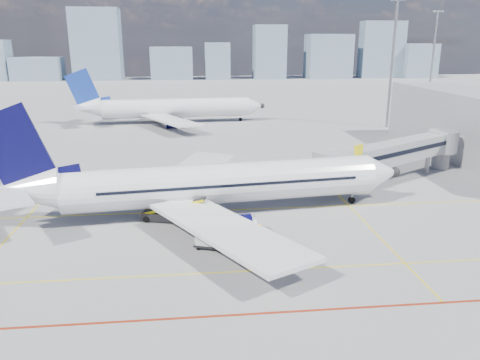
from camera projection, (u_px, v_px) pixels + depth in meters
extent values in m
plane|color=gray|center=(227.00, 241.00, 42.24)|extent=(420.00, 420.00, 0.00)
cube|color=#D5C20B|center=(222.00, 210.00, 49.87)|extent=(60.00, 0.18, 0.01)
cube|color=#D5C20B|center=(234.00, 272.00, 36.52)|extent=(80.00, 0.15, 0.01)
cube|color=#D5C20B|center=(369.00, 226.00, 45.56)|extent=(0.15, 28.00, 0.01)
cube|color=#D5C20B|center=(27.00, 217.00, 47.86)|extent=(0.15, 30.00, 0.01)
cube|color=maroon|center=(242.00, 315.00, 30.80)|extent=(90.00, 0.25, 0.01)
cube|color=#9A9CA2|center=(393.00, 152.00, 58.77)|extent=(20.84, 13.93, 2.60)
cube|color=black|center=(393.00, 151.00, 58.71)|extent=(20.52, 13.82, 0.55)
cube|color=#9A9CA2|center=(333.00, 166.00, 52.42)|extent=(4.49, 4.56, 3.00)
cube|color=black|center=(360.00, 189.00, 56.06)|extent=(2.20, 1.00, 0.70)
cylinder|color=gray|center=(361.00, 178.00, 55.67)|extent=(0.56, 0.56, 2.70)
cylinder|color=gray|center=(428.00, 159.00, 63.67)|extent=(0.60, 0.60, 3.90)
cylinder|color=#9A9CA2|center=(443.00, 141.00, 65.32)|extent=(4.00, 4.00, 3.00)
cylinder|color=gray|center=(441.00, 155.00, 65.88)|extent=(2.40, 2.40, 3.90)
cube|color=#D5C20B|center=(358.00, 150.00, 52.00)|extent=(1.26, 0.82, 1.20)
cube|color=black|center=(450.00, 128.00, 69.15)|extent=(0.25, 40.00, 4.50)
cylinder|color=gray|center=(392.00, 66.00, 94.94)|extent=(0.56, 0.56, 25.00)
cylinder|color=gray|center=(433.00, 59.00, 131.03)|extent=(0.56, 0.56, 25.00)
cube|color=gray|center=(438.00, 11.00, 127.41)|extent=(3.20, 0.40, 0.50)
cube|color=#AEAFB5|center=(434.00, 11.00, 127.05)|extent=(0.60, 0.15, 0.35)
cube|color=#AEAFB5|center=(439.00, 11.00, 127.17)|extent=(0.60, 0.15, 0.35)
cube|color=#AEAFB5|center=(443.00, 11.00, 127.29)|extent=(0.60, 0.15, 0.35)
cube|color=slate|center=(38.00, 69.00, 214.64)|extent=(21.65, 13.32, 10.45)
cube|color=slate|center=(97.00, 44.00, 214.33)|extent=(21.62, 12.44, 31.96)
cube|color=slate|center=(172.00, 63.00, 220.15)|extent=(19.38, 11.25, 14.95)
cube|color=slate|center=(217.00, 61.00, 222.02)|extent=(11.50, 13.44, 16.88)
cube|color=slate|center=(269.00, 52.00, 223.41)|extent=(14.85, 11.41, 24.86)
cube|color=slate|center=(328.00, 56.00, 226.90)|extent=(20.88, 14.49, 20.68)
cube|color=slate|center=(382.00, 50.00, 228.71)|extent=(20.94, 8.37, 26.83)
cube|color=slate|center=(416.00, 61.00, 232.05)|extent=(16.11, 15.20, 16.33)
cylinder|color=silver|center=(224.00, 183.00, 48.12)|extent=(32.19, 7.71, 4.15)
cone|color=silver|center=(383.00, 173.00, 51.82)|extent=(4.27, 4.55, 4.15)
sphere|color=black|center=(395.00, 172.00, 52.13)|extent=(1.29, 1.29, 1.17)
cone|color=silver|center=(22.00, 190.00, 43.95)|extent=(7.23, 4.89, 4.15)
cube|color=black|center=(372.00, 168.00, 51.37)|extent=(1.77, 1.77, 0.48)
cube|color=silver|center=(197.00, 171.00, 57.08)|extent=(10.58, 18.42, 0.61)
cube|color=silver|center=(227.00, 230.00, 39.15)|extent=(13.68, 17.95, 0.61)
cylinder|color=#080734|center=(210.00, 189.00, 54.49)|extent=(4.08, 2.86, 2.45)
cylinder|color=#080734|center=(231.00, 228.00, 42.93)|extent=(4.08, 2.86, 2.45)
cylinder|color=#AEAFB5|center=(227.00, 187.00, 54.91)|extent=(0.65, 2.54, 2.51)
cylinder|color=#AEAFB5|center=(253.00, 226.00, 43.35)|extent=(0.65, 2.54, 2.51)
cube|color=#080734|center=(17.00, 152.00, 42.90)|extent=(7.29, 1.16, 9.08)
cube|color=#080734|center=(49.00, 177.00, 44.16)|extent=(6.00, 0.99, 2.29)
cube|color=silver|center=(24.00, 177.00, 46.94)|extent=(4.67, 6.60, 0.23)
cube|color=silver|center=(8.00, 198.00, 40.56)|extent=(5.65, 6.76, 0.23)
cylinder|color=gray|center=(352.00, 196.00, 51.78)|extent=(0.31, 0.31, 1.80)
cylinder|color=black|center=(352.00, 200.00, 51.92)|extent=(0.79, 0.36, 0.76)
cylinder|color=gray|center=(210.00, 198.00, 51.20)|extent=(0.35, 0.35, 1.60)
cylinder|color=black|center=(210.00, 201.00, 51.29)|extent=(1.07, 0.76, 1.00)
cylinder|color=gray|center=(219.00, 216.00, 46.02)|extent=(0.35, 0.35, 1.60)
cylinder|color=black|center=(219.00, 219.00, 46.11)|extent=(1.07, 0.76, 1.00)
cube|color=black|center=(226.00, 174.00, 50.06)|extent=(26.03, 3.04, 0.28)
cube|color=black|center=(233.00, 185.00, 46.21)|extent=(26.03, 3.04, 0.28)
cylinder|color=silver|center=(176.00, 108.00, 102.64)|extent=(31.99, 6.34, 4.13)
cone|color=silver|center=(256.00, 106.00, 105.61)|extent=(4.09, 4.39, 4.13)
sphere|color=black|center=(262.00, 106.00, 105.86)|extent=(1.24, 1.24, 1.17)
cone|color=silver|center=(85.00, 107.00, 99.26)|extent=(7.05, 4.59, 4.13)
cube|color=black|center=(250.00, 104.00, 105.22)|extent=(1.70, 1.70, 0.48)
cube|color=silver|center=(168.00, 107.00, 111.70)|extent=(11.16, 18.31, 0.61)
cube|color=silver|center=(171.00, 120.00, 93.70)|extent=(13.08, 18.02, 0.61)
cylinder|color=#080734|center=(173.00, 115.00, 109.06)|extent=(3.97, 2.70, 2.44)
cylinder|color=#080734|center=(176.00, 124.00, 97.46)|extent=(3.97, 2.70, 2.44)
cylinder|color=#AEAFB5|center=(182.00, 115.00, 109.39)|extent=(0.54, 2.52, 2.50)
cylinder|color=#AEAFB5|center=(185.00, 123.00, 97.79)|extent=(0.54, 2.52, 2.50)
cube|color=navy|center=(83.00, 90.00, 98.22)|extent=(7.27, 0.84, 9.03)
cube|color=navy|center=(97.00, 102.00, 99.37)|extent=(5.98, 0.73, 2.28)
cube|color=silver|center=(85.00, 104.00, 102.29)|extent=(4.86, 6.62, 0.23)
cube|color=silver|center=(80.00, 108.00, 95.89)|extent=(5.46, 6.73, 0.23)
cylinder|color=black|center=(172.00, 119.00, 105.86)|extent=(1.04, 0.72, 1.00)
cylinder|color=black|center=(173.00, 123.00, 100.66)|extent=(1.04, 0.72, 1.00)
cylinder|color=black|center=(240.00, 119.00, 105.86)|extent=(0.78, 0.33, 0.76)
cube|color=silver|center=(261.00, 249.00, 39.19)|extent=(2.28, 1.41, 0.78)
cube|color=silver|center=(257.00, 243.00, 39.03)|extent=(1.10, 1.23, 0.59)
cube|color=black|center=(257.00, 241.00, 38.97)|extent=(1.00, 1.17, 0.34)
cylinder|color=black|center=(252.00, 255.00, 38.76)|extent=(0.57, 0.28, 0.55)
cylinder|color=black|center=(252.00, 250.00, 39.79)|extent=(0.57, 0.28, 0.55)
cylinder|color=black|center=(271.00, 255.00, 38.74)|extent=(0.57, 0.28, 0.55)
cylinder|color=black|center=(270.00, 250.00, 39.78)|extent=(0.57, 0.28, 0.55)
cube|color=black|center=(216.00, 245.00, 40.60)|extent=(3.89, 2.70, 0.18)
cube|color=silver|center=(206.00, 235.00, 40.56)|extent=(1.95, 1.92, 1.53)
cube|color=silver|center=(226.00, 237.00, 40.15)|extent=(1.95, 1.92, 1.53)
cylinder|color=black|center=(198.00, 248.00, 40.32)|extent=(0.35, 0.24, 0.32)
cylinder|color=black|center=(203.00, 242.00, 41.61)|extent=(0.35, 0.24, 0.32)
cylinder|color=black|center=(229.00, 252.00, 39.69)|extent=(0.35, 0.24, 0.32)
cylinder|color=black|center=(233.00, 245.00, 40.98)|extent=(0.35, 0.24, 0.32)
cube|color=black|center=(166.00, 216.00, 46.82)|extent=(4.86, 2.83, 0.76)
cube|color=black|center=(174.00, 206.00, 46.35)|extent=(6.60, 2.83, 2.01)
cube|color=#D5C20B|center=(175.00, 204.00, 46.92)|extent=(6.35, 1.87, 2.10)
cube|color=#D5C20B|center=(172.00, 208.00, 45.79)|extent=(6.35, 1.87, 2.10)
cylinder|color=black|center=(146.00, 219.00, 46.43)|extent=(0.70, 0.43, 0.66)
cylinder|color=black|center=(152.00, 214.00, 47.87)|extent=(0.70, 0.43, 0.66)
cylinder|color=black|center=(180.00, 222.00, 45.86)|extent=(0.70, 0.43, 0.66)
cylinder|color=black|center=(185.00, 216.00, 47.31)|extent=(0.70, 0.43, 0.66)
imported|color=gold|center=(261.00, 234.00, 41.14)|extent=(0.59, 0.79, 1.97)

